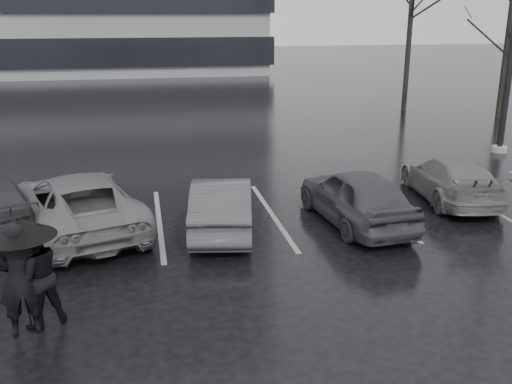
{
  "coord_description": "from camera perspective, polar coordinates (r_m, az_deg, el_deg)",
  "views": [
    {
      "loc": [
        -2.47,
        -10.61,
        4.8
      ],
      "look_at": [
        -0.12,
        1.0,
        1.1
      ],
      "focal_mm": 40.0,
      "sensor_mm": 36.0,
      "label": 1
    }
  ],
  "objects": [
    {
      "name": "car_west_b",
      "position": [
        13.63,
        -17.39,
        -1.04
      ],
      "size": [
        3.65,
        5.41,
        1.38
      ],
      "primitive_type": "imported",
      "rotation": [
        0.0,
        0.0,
        3.44
      ],
      "color": "#525255",
      "rests_on": "ground"
    },
    {
      "name": "car_main",
      "position": [
        13.73,
        10.0,
        -0.41
      ],
      "size": [
        1.97,
        4.1,
        1.35
      ],
      "primitive_type": "imported",
      "rotation": [
        0.0,
        0.0,
        3.24
      ],
      "color": "black",
      "rests_on": "ground"
    },
    {
      "name": "car_east",
      "position": [
        16.16,
        18.89,
        1.3
      ],
      "size": [
        2.19,
        4.27,
        1.19
      ],
      "primitive_type": "imported",
      "rotation": [
        0.0,
        0.0,
        3.01
      ],
      "color": "#525255",
      "rests_on": "ground"
    },
    {
      "name": "stall_stripes",
      "position": [
        14.06,
        -3.94,
        -2.65
      ],
      "size": [
        19.72,
        5.0,
        0.0
      ],
      "color": "gray",
      "rests_on": "ground"
    },
    {
      "name": "ground",
      "position": [
        11.91,
        1.53,
        -6.44
      ],
      "size": [
        160.0,
        160.0,
        0.0
      ],
      "primitive_type": "plane",
      "color": "black",
      "rests_on": "ground"
    },
    {
      "name": "umbrella",
      "position": [
        9.33,
        -22.69,
        -3.34
      ],
      "size": [
        1.11,
        1.11,
        1.89
      ],
      "color": "black",
      "rests_on": "ground"
    },
    {
      "name": "tree_north",
      "position": [
        30.73,
        15.15,
        15.74
      ],
      "size": [
        0.26,
        0.26,
        8.5
      ],
      "primitive_type": "cylinder",
      "color": "black",
      "rests_on": "ground"
    },
    {
      "name": "tree_ne",
      "position": [
        29.92,
        23.82,
        13.43
      ],
      "size": [
        0.26,
        0.26,
        7.0
      ],
      "primitive_type": "cylinder",
      "color": "black",
      "rests_on": "ground"
    },
    {
      "name": "pedestrian_left",
      "position": [
        9.53,
        -22.6,
        -8.11
      ],
      "size": [
        0.76,
        0.59,
        1.84
      ],
      "primitive_type": "imported",
      "rotation": [
        0.0,
        0.0,
        3.39
      ],
      "color": "black",
      "rests_on": "ground"
    },
    {
      "name": "car_west_a",
      "position": [
        13.13,
        -3.44,
        -1.23
      ],
      "size": [
        1.93,
        3.96,
        1.25
      ],
      "primitive_type": "imported",
      "rotation": [
        0.0,
        0.0,
        2.98
      ],
      "color": "#2E2E31",
      "rests_on": "ground"
    },
    {
      "name": "pedestrian_right",
      "position": [
        9.7,
        -21.18,
        -7.82
      ],
      "size": [
        1.06,
        0.98,
        1.74
      ],
      "primitive_type": "imported",
      "rotation": [
        0.0,
        0.0,
        3.65
      ],
      "color": "black",
      "rests_on": "ground"
    }
  ]
}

